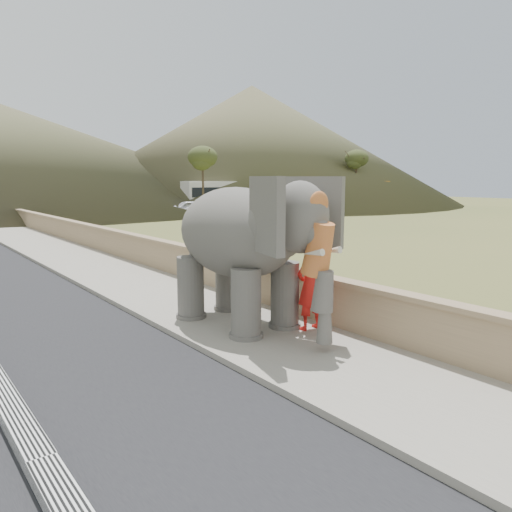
% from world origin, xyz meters
% --- Properties ---
extents(ground, '(160.00, 160.00, 0.00)m').
position_xyz_m(ground, '(0.00, 0.00, 0.00)').
color(ground, olive).
rests_on(ground, ground).
extents(walkway, '(3.00, 120.00, 0.15)m').
position_xyz_m(walkway, '(0.00, 10.00, 0.07)').
color(walkway, '#9E9687').
rests_on(walkway, ground).
extents(parapet, '(0.30, 120.00, 1.10)m').
position_xyz_m(parapet, '(1.65, 10.00, 0.55)').
color(parapet, tan).
rests_on(parapet, ground).
extents(cow, '(1.47, 1.45, 1.20)m').
position_xyz_m(cow, '(6.22, 12.25, 0.60)').
color(cow, brown).
rests_on(cow, ground).
extents(distant_car, '(4.54, 2.84, 1.44)m').
position_xyz_m(distant_car, '(16.38, 34.04, 0.72)').
color(distant_car, silver).
rests_on(distant_car, ground).
extents(bus_white, '(11.24, 4.03, 3.10)m').
position_xyz_m(bus_white, '(22.31, 35.93, 1.55)').
color(bus_white, silver).
rests_on(bus_white, ground).
extents(bus_orange, '(11.22, 3.77, 3.10)m').
position_xyz_m(bus_orange, '(32.50, 31.29, 1.55)').
color(bus_orange, '#C17C22').
rests_on(bus_orange, ground).
extents(hill_right, '(56.00, 56.00, 16.00)m').
position_xyz_m(hill_right, '(36.00, 52.00, 8.00)').
color(hill_right, brown).
rests_on(hill_right, ground).
extents(elephant_and_man, '(2.58, 4.58, 3.20)m').
position_xyz_m(elephant_and_man, '(0.02, 3.72, 1.74)').
color(elephant_and_man, slate).
rests_on(elephant_and_man, ground).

